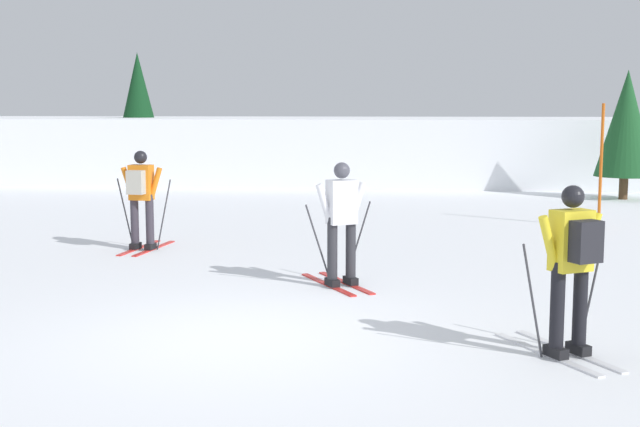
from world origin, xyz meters
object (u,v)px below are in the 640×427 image
object	(u,v)px
skier_white	(341,220)
trail_marker_pole	(601,166)
skier_yellow	(572,263)
skier_orange	(141,195)
conifer_far_left	(138,103)
conifer_far_right	(626,124)

from	to	relation	value
skier_white	trail_marker_pole	size ratio (longest dim) A/B	0.68
skier_yellow	trail_marker_pole	size ratio (longest dim) A/B	0.68
skier_yellow	skier_orange	distance (m)	8.32
skier_yellow	trail_marker_pole	xyz separation A→B (m)	(2.30, 9.33, 0.30)
skier_orange	conifer_far_left	bearing A→B (deg)	107.95
skier_orange	conifer_far_left	xyz separation A→B (m)	(-4.65, 14.36, 1.60)
trail_marker_pole	conifer_far_left	world-z (taller)	conifer_far_left
skier_yellow	trail_marker_pole	world-z (taller)	trail_marker_pole
trail_marker_pole	conifer_far_right	world-z (taller)	conifer_far_right
skier_white	trail_marker_pole	distance (m)	7.88
skier_orange	conifer_far_right	bearing A→B (deg)	41.58
skier_orange	trail_marker_pole	bearing A→B (deg)	23.64
skier_orange	skier_yellow	bearing A→B (deg)	-42.64
skier_yellow	conifer_far_right	xyz separation A→B (m)	(4.10, 14.70, 1.04)
skier_white	trail_marker_pole	xyz separation A→B (m)	(4.80, 6.24, 0.34)
skier_orange	conifer_far_left	world-z (taller)	conifer_far_left
trail_marker_pole	conifer_far_right	size ratio (longest dim) A/B	0.74
conifer_far_left	skier_orange	bearing A→B (deg)	-72.05
skier_yellow	skier_orange	xyz separation A→B (m)	(-6.12, 5.64, 0.00)
skier_white	conifer_far_left	xyz separation A→B (m)	(-8.28, 16.91, 1.64)
trail_marker_pole	conifer_far_left	xyz separation A→B (m)	(-13.08, 10.67, 1.30)
skier_yellow	skier_white	size ratio (longest dim) A/B	1.00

